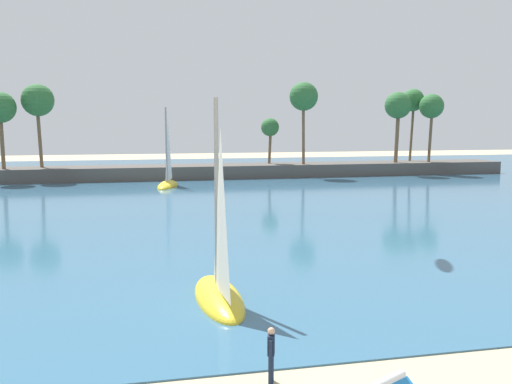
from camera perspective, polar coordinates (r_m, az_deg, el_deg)
sea at (r=65.77m, az=-8.90°, el=0.52°), size 220.00×99.18×0.06m
palm_headland at (r=74.97m, az=-8.43°, el=3.92°), size 97.41×6.65×12.96m
person_at_waterline at (r=16.76m, az=1.56°, el=-16.16°), size 0.29×0.53×1.67m
sailboat_near_shore at (r=23.69m, az=-3.79°, el=-9.16°), size 1.99×6.32×9.11m
sailboat_toward_headland at (r=66.08m, az=-9.02°, el=1.35°), size 3.67×7.11×9.88m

